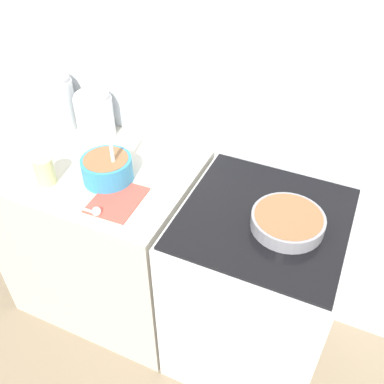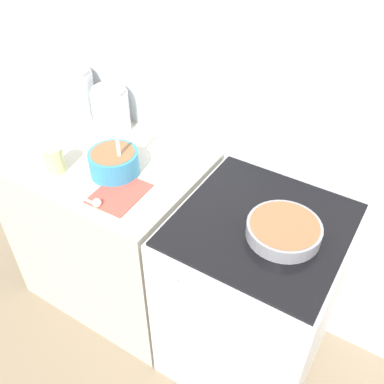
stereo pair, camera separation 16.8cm
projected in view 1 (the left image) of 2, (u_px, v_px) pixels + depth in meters
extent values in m
plane|color=gray|center=(158.00, 372.00, 2.12)|extent=(12.00, 12.00, 0.00)
cube|color=silver|center=(219.00, 92.00, 1.82)|extent=(4.79, 0.05, 2.40)
cube|color=beige|center=(106.00, 237.00, 2.19)|extent=(0.90, 0.66, 0.92)
cube|color=silver|center=(254.00, 290.00, 1.95)|extent=(0.66, 0.66, 0.90)
cube|color=black|center=(265.00, 218.00, 1.65)|extent=(0.63, 0.63, 0.01)
cylinder|color=white|center=(186.00, 278.00, 1.52)|extent=(0.04, 0.02, 0.04)
cylinder|color=white|center=(216.00, 289.00, 1.49)|extent=(0.04, 0.02, 0.04)
cylinder|color=white|center=(252.00, 302.00, 1.44)|extent=(0.04, 0.02, 0.04)
cylinder|color=white|center=(285.00, 314.00, 1.41)|extent=(0.04, 0.02, 0.04)
cylinder|color=#338CBF|center=(107.00, 169.00, 1.79)|extent=(0.21, 0.21, 0.10)
cylinder|color=#8C603D|center=(106.00, 164.00, 1.77)|extent=(0.19, 0.19, 0.06)
cylinder|color=white|center=(112.00, 152.00, 1.71)|extent=(0.02, 0.02, 0.26)
cylinder|color=gray|center=(288.00, 222.00, 1.59)|extent=(0.27, 0.27, 0.06)
cylinder|color=#8C603D|center=(288.00, 220.00, 1.58)|extent=(0.25, 0.25, 0.05)
cylinder|color=silver|center=(59.00, 104.00, 2.07)|extent=(0.17, 0.17, 0.24)
cylinder|color=olive|center=(61.00, 113.00, 2.11)|extent=(0.15, 0.15, 0.14)
cylinder|color=#B2B2B7|center=(53.00, 79.00, 1.99)|extent=(0.15, 0.15, 0.02)
cylinder|color=silver|center=(95.00, 117.00, 2.02)|extent=(0.18, 0.18, 0.20)
cylinder|color=silver|center=(96.00, 124.00, 2.05)|extent=(0.16, 0.16, 0.12)
cylinder|color=#B2B2B7|center=(92.00, 96.00, 1.95)|extent=(0.16, 0.16, 0.02)
cylinder|color=beige|center=(45.00, 171.00, 1.77)|extent=(0.08, 0.08, 0.12)
cube|color=#CC4C3F|center=(117.00, 200.00, 1.72)|extent=(0.19, 0.23, 0.01)
cylinder|color=white|center=(85.00, 210.00, 1.67)|extent=(0.09, 0.01, 0.01)
sphere|color=white|center=(96.00, 211.00, 1.64)|extent=(0.04, 0.04, 0.04)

